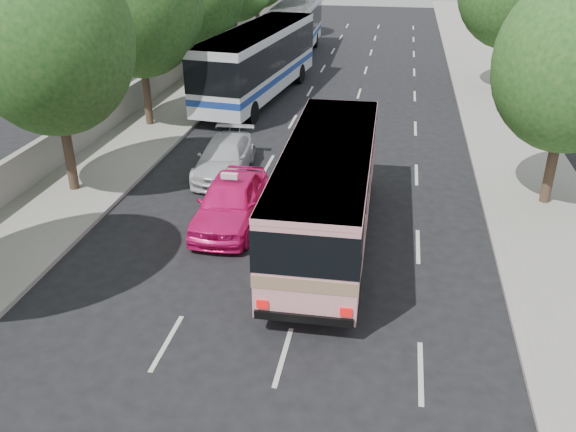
% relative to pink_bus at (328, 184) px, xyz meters
% --- Properties ---
extents(ground, '(120.00, 120.00, 0.00)m').
position_rel_pink_bus_xyz_m(ground, '(-1.30, -3.76, -2.01)').
color(ground, black).
rests_on(ground, ground).
extents(sidewalk_left, '(4.00, 90.00, 0.15)m').
position_rel_pink_bus_xyz_m(sidewalk_left, '(-9.80, 16.24, -1.94)').
color(sidewalk_left, '#9E998E').
rests_on(sidewalk_left, ground).
extents(sidewalk_right, '(4.00, 90.00, 0.12)m').
position_rel_pink_bus_xyz_m(sidewalk_right, '(7.20, 16.24, -1.95)').
color(sidewalk_right, '#9E998E').
rests_on(sidewalk_right, ground).
extents(low_wall, '(0.30, 90.00, 1.50)m').
position_rel_pink_bus_xyz_m(low_wall, '(-11.60, 16.24, -1.11)').
color(low_wall, '#9E998E').
rests_on(low_wall, sidewalk_left).
extents(tree_left_b, '(5.70, 5.70, 8.88)m').
position_rel_pink_bus_xyz_m(tree_left_b, '(-9.72, 2.18, 3.80)').
color(tree_left_b, '#38281E').
rests_on(tree_left_b, ground).
extents(tree_right_near, '(5.10, 5.10, 7.95)m').
position_rel_pink_bus_xyz_m(tree_right_near, '(7.48, 4.18, 3.19)').
color(tree_right_near, '#38281E').
rests_on(tree_right_near, ground).
extents(pink_bus, '(2.72, 10.18, 3.24)m').
position_rel_pink_bus_xyz_m(pink_bus, '(0.00, 0.00, 0.00)').
color(pink_bus, pink).
rests_on(pink_bus, ground).
extents(pink_taxi, '(2.04, 4.89, 1.65)m').
position_rel_pink_bus_xyz_m(pink_taxi, '(-3.30, 0.72, -1.19)').
color(pink_taxi, '#F11576').
rests_on(pink_taxi, ground).
extents(white_pickup, '(2.18, 4.84, 1.38)m').
position_rel_pink_bus_xyz_m(white_pickup, '(-4.72, 5.01, -1.33)').
color(white_pickup, silver).
rests_on(white_pickup, ground).
extents(tour_coach_front, '(4.30, 13.12, 3.85)m').
position_rel_pink_bus_xyz_m(tour_coach_front, '(-5.80, 16.09, 0.30)').
color(tour_coach_front, silver).
rests_on(tour_coach_front, ground).
extents(tour_coach_rear, '(2.83, 12.17, 3.63)m').
position_rel_pink_bus_xyz_m(tour_coach_rear, '(-5.80, 27.61, 0.17)').
color(tour_coach_rear, white).
rests_on(tour_coach_rear, ground).
extents(taxi_roof_sign, '(0.55, 0.19, 0.18)m').
position_rel_pink_bus_xyz_m(taxi_roof_sign, '(-3.30, 0.72, -0.27)').
color(taxi_roof_sign, silver).
rests_on(taxi_roof_sign, pink_taxi).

